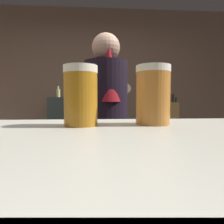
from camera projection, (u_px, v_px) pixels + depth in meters
name	position (u px, v px, depth m)	size (l,w,h in m)	color
wall_back	(93.00, 88.00, 3.57)	(5.20, 0.10, 2.70)	brown
prep_counter	(124.00, 166.00, 2.12)	(2.10, 0.60, 0.92)	#4C3634
back_shelf	(81.00, 134.00, 3.32)	(0.99, 0.36, 1.19)	#313A37
bartender	(106.00, 123.00, 1.63)	(0.47, 0.54, 1.66)	#372C34
knife_block	(173.00, 112.00, 2.09)	(0.10, 0.08, 0.29)	olive
mixing_bowl	(88.00, 119.00, 2.18)	(0.18, 0.18, 0.05)	silver
chefs_knife	(132.00, 122.00, 2.05)	(0.24, 0.03, 0.01)	silver
pint_glass_near	(81.00, 96.00, 0.46)	(0.08, 0.08, 0.13)	#B3731B
pint_glass_far	(153.00, 95.00, 0.48)	(0.08, 0.08, 0.14)	#C77B32
bottle_vinegar	(67.00, 93.00, 3.29)	(0.06, 0.06, 0.18)	#42842E
bottle_hot_sauce	(58.00, 93.00, 3.23)	(0.06, 0.06, 0.19)	#CBCF7A
bottle_olive_oil	(99.00, 92.00, 3.20)	(0.07, 0.07, 0.23)	black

